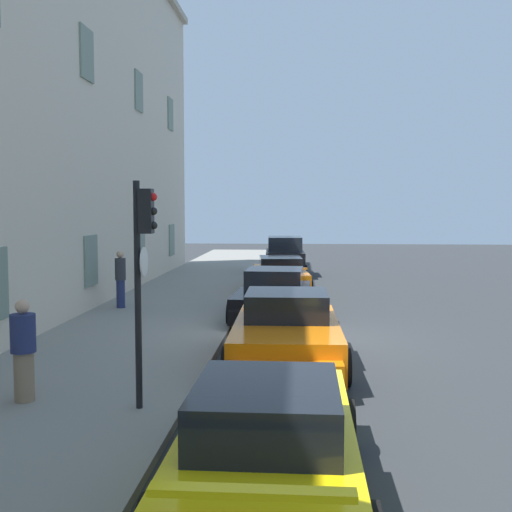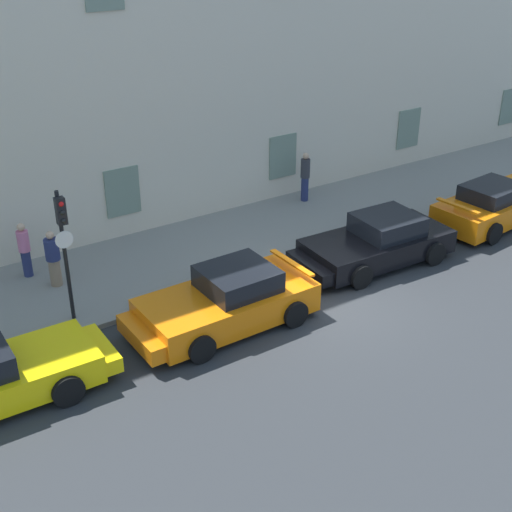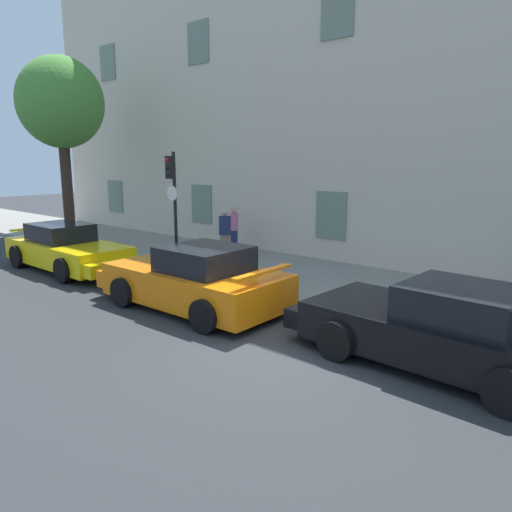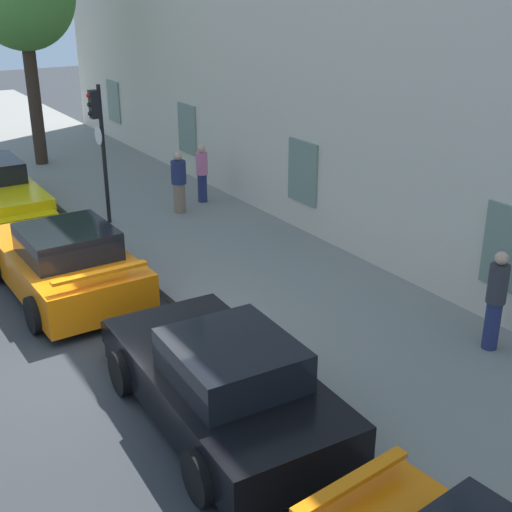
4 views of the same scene
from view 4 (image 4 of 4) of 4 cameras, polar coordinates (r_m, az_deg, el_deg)
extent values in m
plane|color=#2B2D30|center=(11.79, -13.25, -8.47)|extent=(80.00, 80.00, 0.00)
cube|color=gray|center=(13.48, 3.73, -3.46)|extent=(60.00, 4.43, 0.14)
cube|color=gray|center=(26.72, -11.75, 12.46)|extent=(1.10, 0.06, 1.50)
cube|color=gray|center=(21.37, -5.74, 10.46)|extent=(1.10, 0.06, 1.50)
cube|color=gray|center=(16.43, 3.90, 6.96)|extent=(1.10, 0.06, 1.50)
cube|color=gray|center=(12.40, 20.38, 0.47)|extent=(1.10, 0.06, 1.50)
cube|color=yellow|center=(17.67, -19.23, 2.96)|extent=(1.41, 1.67, 0.37)
cylinder|color=black|center=(18.46, -16.94, 3.71)|extent=(0.71, 0.25, 0.71)
cylinder|color=black|center=(21.15, -19.14, 5.74)|extent=(0.71, 0.25, 0.71)
cube|color=orange|center=(14.16, -15.59, -0.87)|extent=(4.35, 2.10, 0.75)
cube|color=black|center=(13.63, -15.42, 1.17)|extent=(1.75, 1.65, 0.54)
cube|color=orange|center=(15.90, -17.77, 1.06)|extent=(1.32, 1.89, 0.41)
cube|color=orange|center=(12.18, -12.84, -1.37)|extent=(0.19, 1.73, 0.06)
cylinder|color=black|center=(15.71, -13.60, 0.83)|extent=(0.69, 0.25, 0.69)
cylinder|color=black|center=(12.81, -17.84, -4.65)|extent=(0.69, 0.25, 0.69)
cylinder|color=black|center=(13.39, -9.53, -2.63)|extent=(0.69, 0.25, 0.69)
cube|color=black|center=(9.87, -2.90, -10.79)|extent=(4.46, 2.15, 0.67)
cube|color=black|center=(9.30, -2.03, -8.61)|extent=(1.82, 1.64, 0.55)
cube|color=black|center=(11.42, -7.38, -6.52)|extent=(1.39, 1.86, 0.37)
cylinder|color=black|center=(10.72, -11.02, -9.45)|extent=(0.70, 0.27, 0.69)
cylinder|color=black|center=(11.38, -1.64, -7.01)|extent=(0.70, 0.27, 0.69)
cylinder|color=black|center=(8.65, -4.58, -17.82)|extent=(0.70, 0.27, 0.69)
cylinder|color=black|center=(9.45, 6.50, -13.92)|extent=(0.70, 0.27, 0.69)
cube|color=orange|center=(7.39, 7.98, -18.06)|extent=(0.30, 1.55, 0.06)
cylinder|color=#38281E|center=(23.75, -17.92, 12.16)|extent=(0.41, 0.41, 4.11)
cylinder|color=black|center=(17.30, -12.52, 8.13)|extent=(0.10, 0.10, 3.42)
cube|color=black|center=(17.00, -13.32, 12.17)|extent=(0.22, 0.20, 0.66)
sphere|color=red|center=(16.93, -13.74, 12.82)|extent=(0.12, 0.12, 0.12)
sphere|color=black|center=(16.96, -13.67, 12.12)|extent=(0.12, 0.12, 0.12)
sphere|color=black|center=(17.00, -13.61, 11.43)|extent=(0.12, 0.12, 0.12)
cylinder|color=white|center=(17.15, -12.97, 9.73)|extent=(0.44, 0.02, 0.44)
cylinder|color=#8C7259|center=(18.16, -6.37, 4.84)|extent=(0.38, 0.38, 0.78)
cylinder|color=navy|center=(17.97, -6.46, 6.93)|extent=(0.48, 0.48, 0.60)
sphere|color=tan|center=(17.86, -6.52, 8.23)|extent=(0.22, 0.22, 0.22)
cylinder|color=navy|center=(12.02, 19.02, -5.46)|extent=(0.35, 0.35, 0.85)
cylinder|color=#333338|center=(11.71, 19.47, -2.19)|extent=(0.44, 0.44, 0.65)
sphere|color=tan|center=(11.54, 19.75, -0.17)|extent=(0.22, 0.22, 0.22)
cylinder|color=navy|center=(18.98, -4.48, 5.67)|extent=(0.27, 0.27, 0.77)
cylinder|color=pink|center=(18.80, -4.54, 7.67)|extent=(0.33, 0.33, 0.59)
sphere|color=tan|center=(18.70, -4.58, 8.90)|extent=(0.22, 0.22, 0.22)
camera|label=1|loc=(25.45, -25.77, 13.91)|focal=44.66mm
camera|label=2|loc=(22.49, -62.44, 20.54)|focal=49.07mm
camera|label=3|loc=(6.39, -63.69, -14.44)|focal=33.89mm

